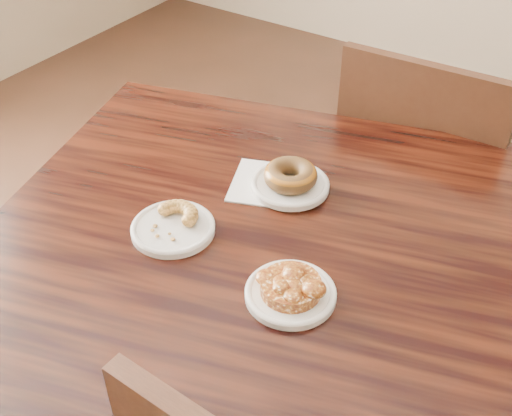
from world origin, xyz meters
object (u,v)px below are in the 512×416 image
Objects in this scene: chair_far at (426,183)px; cafe_table at (248,362)px; glazed_donut at (290,175)px; apple_fritter at (291,284)px; cruller_fragment at (172,221)px.

cafe_table is at bearing 79.95° from chair_far.
chair_far reaches higher than glazed_donut.
glazed_donut is at bearing 76.88° from chair_far.
chair_far reaches higher than apple_fritter.
apple_fritter is at bearing -45.56° from cafe_table.
apple_fritter is (0.15, -0.08, 0.40)m from cafe_table.
glazed_donut is (-0.01, 0.17, 0.41)m from cafe_table.
apple_fritter is at bearing -4.74° from cruller_fragment.
chair_far is at bearing 79.10° from glazed_donut.
cruller_fragment is (-0.23, -0.82, 0.33)m from chair_far.
chair_far is 8.16× the size of glazed_donut.
apple_fritter is 0.27m from cruller_fragment.
cruller_fragment is (-0.13, -0.06, 0.40)m from cafe_table.
chair_far is 0.92m from cruller_fragment.
glazed_donut is 0.80× the size of apple_fritter.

